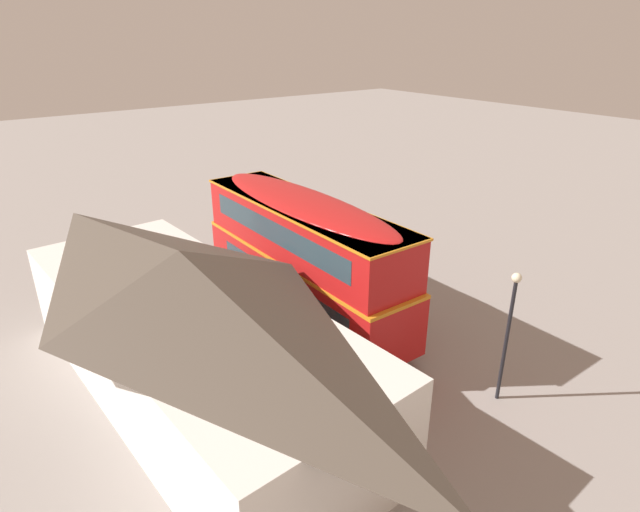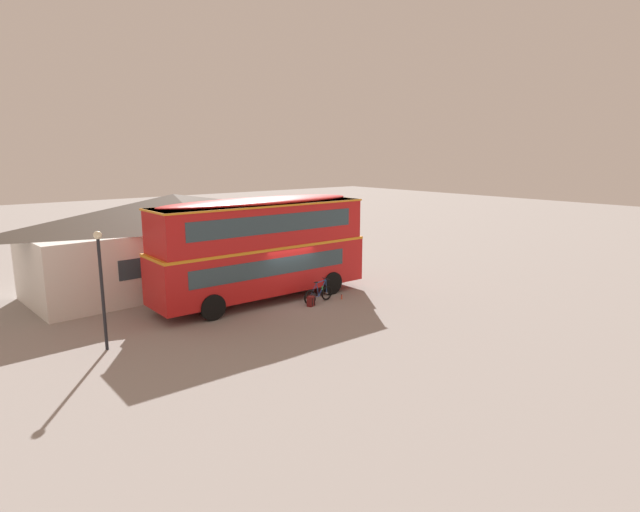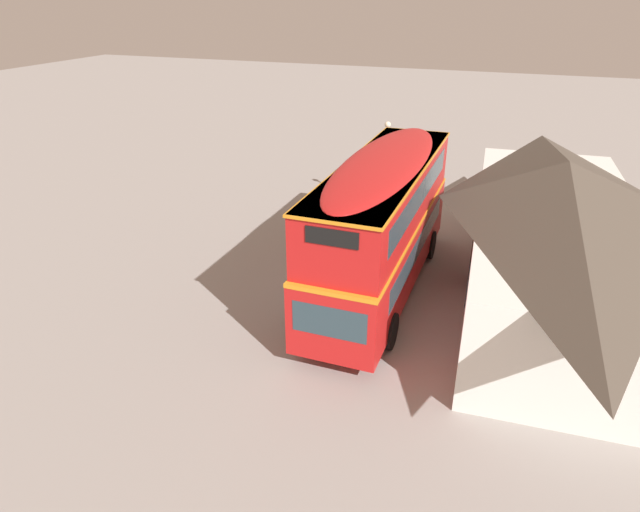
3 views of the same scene
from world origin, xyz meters
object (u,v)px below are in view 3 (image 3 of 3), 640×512
touring_bicycle (309,294)px  backpack_on_ground (309,288)px  water_bottle_red_squeeze (287,317)px  street_lamp (386,156)px  double_decker_bus (382,220)px

touring_bicycle → backpack_on_ground: touring_bicycle is taller
water_bottle_red_squeeze → street_lamp: size_ratio=0.06×
double_decker_bus → touring_bicycle: (1.72, -1.94, -2.27)m
street_lamp → water_bottle_red_squeeze: bearing=-2.5°
backpack_on_ground → water_bottle_red_squeeze: bearing=-2.0°
double_decker_bus → touring_bicycle: 3.45m
street_lamp → backpack_on_ground: bearing=-2.6°
backpack_on_ground → street_lamp: street_lamp is taller
double_decker_bus → backpack_on_ground: (1.14, -2.17, -2.39)m
touring_bicycle → street_lamp: street_lamp is taller
backpack_on_ground → street_lamp: bearing=177.4°
touring_bicycle → water_bottle_red_squeeze: (1.22, -0.29, -0.26)m
water_bottle_red_squeeze → touring_bicycle: bearing=166.5°
double_decker_bus → backpack_on_ground: 3.42m
double_decker_bus → water_bottle_red_squeeze: (2.94, -2.23, -2.53)m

